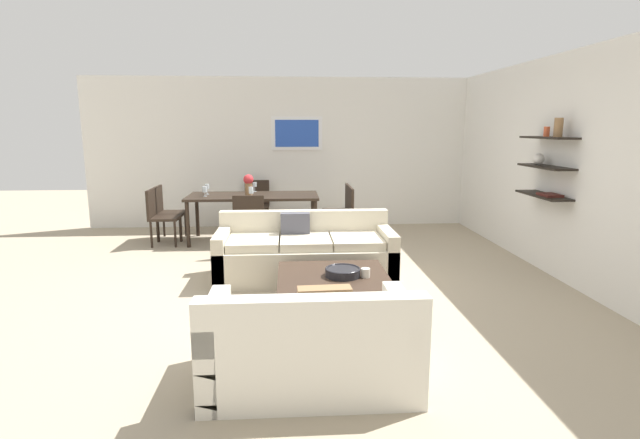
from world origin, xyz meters
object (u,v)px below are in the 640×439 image
object	(u,v)px
sofa_beige	(305,254)
wine_glass_left_far	(207,187)
dining_chair_left_far	(166,209)
wine_glass_head	(255,185)
loveseat_white	(310,346)
wine_glass_foot	(251,191)
candle_jar	(365,273)
coffee_table	(333,293)
decorative_bowl	(343,272)
dining_chair_right_near	(344,211)
dining_chair_foot	(249,220)
dining_chair_right_far	(341,207)
dining_chair_head	(257,202)
dining_chair_left_near	(159,213)
dining_table	(253,199)
centerpiece_vase	(249,183)
wine_glass_left_near	(205,190)

from	to	relation	value
sofa_beige	wine_glass_left_far	size ratio (longest dim) A/B	12.86
dining_chair_left_far	wine_glass_head	size ratio (longest dim) A/B	5.56
loveseat_white	wine_glass_foot	xyz separation A→B (m)	(-0.71, 4.12, 0.58)
candle_jar	coffee_table	bearing A→B (deg)	164.27
decorative_bowl	dining_chair_left_far	size ratio (longest dim) A/B	0.40
sofa_beige	dining_chair_right_near	xyz separation A→B (m)	(0.68, 1.80, 0.21)
decorative_bowl	dining_chair_foot	bearing A→B (deg)	115.21
dining_chair_right_far	dining_chair_head	distance (m)	1.59
dining_chair_right_near	wine_glass_head	bearing A→B (deg)	157.49
dining_chair_foot	wine_glass_head	xyz separation A→B (m)	(-0.00, 1.26, 0.36)
sofa_beige	loveseat_white	distance (m)	2.51
loveseat_white	dining_chair_right_near	size ratio (longest dim) A/B	1.70
sofa_beige	dining_chair_foot	bearing A→B (deg)	123.75
dining_chair_left_far	wine_glass_foot	bearing A→B (deg)	-22.51
sofa_beige	wine_glass_head	xyz separation A→B (m)	(-0.76, 2.40, 0.57)
dining_chair_right_near	coffee_table	bearing A→B (deg)	-98.57
dining_chair_right_far	dining_chair_left_far	bearing A→B (deg)	180.00
dining_chair_right_far	wine_glass_head	size ratio (longest dim) A/B	5.56
dining_chair_right_far	dining_chair_left_near	bearing A→B (deg)	-171.94
dining_chair_left_near	dining_chair_right_near	distance (m)	2.89
dining_table	sofa_beige	bearing A→B (deg)	-69.15
dining_chair_left_near	centerpiece_vase	world-z (taller)	centerpiece_vase
sofa_beige	loveseat_white	bearing A→B (deg)	-91.18
wine_glass_left_near	centerpiece_vase	bearing A→B (deg)	4.79
dining_chair_right_far	dining_chair_left_near	world-z (taller)	same
wine_glass_head	centerpiece_vase	xyz separation A→B (m)	(-0.06, -0.45, 0.08)
loveseat_white	dining_chair_foot	xyz separation A→B (m)	(-0.71, 3.65, 0.21)
decorative_bowl	dining_chair_right_near	xyz separation A→B (m)	(0.35, 2.98, 0.08)
dining_chair_foot	wine_glass_head	world-z (taller)	wine_glass_head
candle_jar	dining_chair_foot	bearing A→B (deg)	119.01
dining_chair_head	wine_glass_foot	bearing A→B (deg)	-90.00
dining_chair_foot	dining_chair_left_near	bearing A→B (deg)	155.55
decorative_bowl	dining_chair_head	bearing A→B (deg)	105.13
sofa_beige	dining_chair_left_near	xyz separation A→B (m)	(-2.21, 1.80, 0.21)
loveseat_white	wine_glass_left_far	world-z (taller)	wine_glass_left_far
sofa_beige	dining_chair_left_near	distance (m)	2.86
dining_chair_left_far	wine_glass_left_near	bearing A→B (deg)	-24.42
candle_jar	wine_glass_left_far	world-z (taller)	wine_glass_left_far
wine_glass_head	sofa_beige	bearing A→B (deg)	-72.34
dining_table	dining_chair_left_far	size ratio (longest dim) A/B	2.36
decorative_bowl	candle_jar	size ratio (longest dim) A/B	3.93
dining_chair_right_far	wine_glass_head	bearing A→B (deg)	172.51
dining_chair_foot	wine_glass_head	size ratio (longest dim) A/B	5.56
dining_chair_right_far	wine_glass_head	distance (m)	1.50
decorative_bowl	wine_glass_left_near	size ratio (longest dim) A/B	2.28
coffee_table	wine_glass_left_near	distance (m)	3.56
wine_glass_left_far	wine_glass_left_near	size ratio (longest dim) A/B	1.08
wine_glass_foot	wine_glass_head	world-z (taller)	wine_glass_foot
candle_jar	wine_glass_left_near	size ratio (longest dim) A/B	0.58
dining_chair_right_near	centerpiece_vase	xyz separation A→B (m)	(-1.51, 0.15, 0.44)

